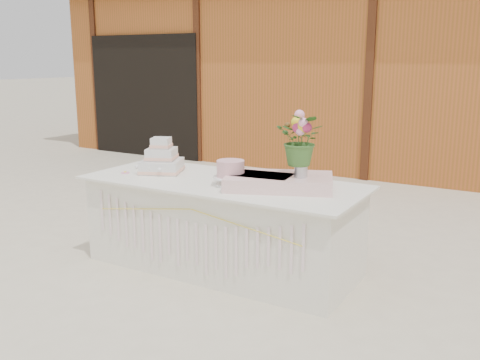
{
  "coord_description": "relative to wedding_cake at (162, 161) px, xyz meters",
  "views": [
    {
      "loc": [
        2.34,
        -3.7,
        1.77
      ],
      "look_at": [
        0.0,
        0.3,
        0.72
      ],
      "focal_mm": 40.0,
      "sensor_mm": 36.0,
      "label": 1
    }
  ],
  "objects": [
    {
      "name": "satin_runner",
      "position": [
        1.18,
        -0.02,
        -0.05
      ],
      "size": [
        0.96,
        0.76,
        0.11
      ],
      "primitive_type": "cube",
      "rotation": [
        0.0,
        0.0,
        0.38
      ],
      "color": "#FFCFCD",
      "rests_on": "cake_table"
    },
    {
      "name": "flower_vase",
      "position": [
        1.36,
        0.01,
        0.07
      ],
      "size": [
        0.1,
        0.1,
        0.14
      ],
      "primitive_type": "cylinder",
      "color": "silver",
      "rests_on": "satin_runner"
    },
    {
      "name": "cake_table",
      "position": [
        0.66,
        -0.03,
        -0.49
      ],
      "size": [
        2.4,
        1.0,
        0.77
      ],
      "color": "white",
      "rests_on": "ground"
    },
    {
      "name": "pink_cake_stand",
      "position": [
        0.8,
        -0.12,
        0.01
      ],
      "size": [
        0.29,
        0.29,
        0.21
      ],
      "color": "white",
      "rests_on": "cake_table"
    },
    {
      "name": "ground",
      "position": [
        0.66,
        -0.03,
        -0.88
      ],
      "size": [
        80.0,
        80.0,
        0.0
      ],
      "primitive_type": "plane",
      "color": "beige",
      "rests_on": "ground"
    },
    {
      "name": "wedding_cake",
      "position": [
        0.0,
        0.0,
        0.0
      ],
      "size": [
        0.46,
        0.46,
        0.32
      ],
      "rotation": [
        0.0,
        0.0,
        0.41
      ],
      "color": "silver",
      "rests_on": "cake_table"
    },
    {
      "name": "loose_flowers",
      "position": [
        -0.33,
        -0.02,
        -0.1
      ],
      "size": [
        0.29,
        0.4,
        0.02
      ],
      "primitive_type": null,
      "rotation": [
        0.0,
        0.0,
        -0.42
      ],
      "color": "pink",
      "rests_on": "cake_table"
    },
    {
      "name": "barn",
      "position": [
        0.65,
        5.97,
        0.8
      ],
      "size": [
        12.6,
        4.6,
        3.3
      ],
      "color": "#A54F22",
      "rests_on": "ground"
    },
    {
      "name": "bouquet",
      "position": [
        1.36,
        0.01,
        0.34
      ],
      "size": [
        0.39,
        0.34,
        0.41
      ],
      "primitive_type": "imported",
      "rotation": [
        0.0,
        0.0,
        0.08
      ],
      "color": "#376126",
      "rests_on": "flower_vase"
    }
  ]
}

